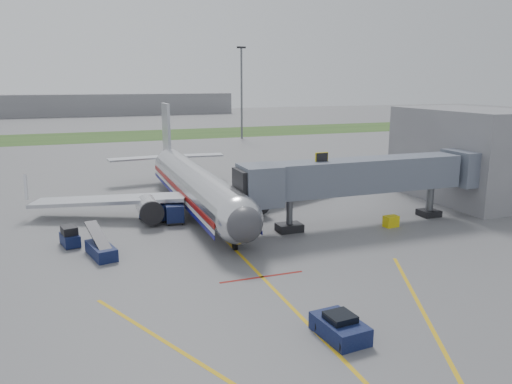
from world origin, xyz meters
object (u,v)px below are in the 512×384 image
object	(u,v)px
ramp_worker	(148,206)
baggage_tug	(70,237)
belt_loader	(101,249)
pushback_tug	(340,327)
airliner	(195,185)

from	to	relation	value
ramp_worker	baggage_tug	bearing A→B (deg)	171.76
baggage_tug	belt_loader	xyz separation A→B (m)	(2.21, -3.50, -0.16)
ramp_worker	belt_loader	bearing A→B (deg)	-168.51
baggage_tug	belt_loader	distance (m)	4.14
baggage_tug	ramp_worker	distance (m)	10.33
pushback_tug	ramp_worker	size ratio (longest dim) A/B	1.80
airliner	belt_loader	distance (m)	15.17
baggage_tug	ramp_worker	bearing A→B (deg)	45.15
belt_loader	ramp_worker	world-z (taller)	belt_loader
airliner	baggage_tug	size ratio (longest dim) A/B	14.30
ramp_worker	airliner	bearing A→B (deg)	-49.00
belt_loader	airliner	bearing A→B (deg)	48.21
baggage_tug	ramp_worker	world-z (taller)	ramp_worker
baggage_tug	belt_loader	world-z (taller)	belt_loader
baggage_tug	belt_loader	bearing A→B (deg)	-57.79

